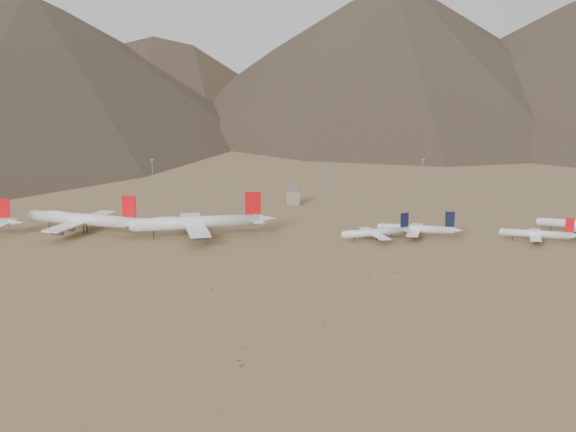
{
  "coord_description": "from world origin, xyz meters",
  "views": [
    {
      "loc": [
        31.66,
        -368.45,
        93.09
      ],
      "look_at": [
        27.64,
        30.0,
        11.03
      ],
      "focal_mm": 50.0,
      "sensor_mm": 36.0,
      "label": 1
    }
  ],
  "objects_px": {
    "widebody_east": "(198,222)",
    "control_tower": "(293,196)",
    "narrowbody_b": "(418,229)",
    "narrowbody_a": "(378,232)",
    "widebody_centre": "(83,219)"
  },
  "relations": [
    {
      "from": "widebody_east",
      "to": "control_tower",
      "type": "distance_m",
      "value": 102.69
    },
    {
      "from": "narrowbody_b",
      "to": "control_tower",
      "type": "bearing_deg",
      "value": 138.33
    },
    {
      "from": "control_tower",
      "to": "narrowbody_a",
      "type": "bearing_deg",
      "value": -66.26
    },
    {
      "from": "widebody_centre",
      "to": "control_tower",
      "type": "height_order",
      "value": "widebody_centre"
    },
    {
      "from": "widebody_centre",
      "to": "narrowbody_b",
      "type": "height_order",
      "value": "widebody_centre"
    },
    {
      "from": "narrowbody_a",
      "to": "narrowbody_b",
      "type": "relative_size",
      "value": 0.91
    },
    {
      "from": "widebody_centre",
      "to": "widebody_east",
      "type": "bearing_deg",
      "value": 10.05
    },
    {
      "from": "narrowbody_a",
      "to": "narrowbody_b",
      "type": "distance_m",
      "value": 22.12
    },
    {
      "from": "widebody_east",
      "to": "narrowbody_b",
      "type": "xyz_separation_m",
      "value": [
        112.22,
        -0.25,
        -3.08
      ]
    },
    {
      "from": "widebody_east",
      "to": "narrowbody_a",
      "type": "relative_size",
      "value": 1.9
    },
    {
      "from": "widebody_centre",
      "to": "narrowbody_a",
      "type": "distance_m",
      "value": 152.55
    },
    {
      "from": "widebody_east",
      "to": "narrowbody_a",
      "type": "xyz_separation_m",
      "value": [
        91.04,
        -6.6,
        -3.41
      ]
    },
    {
      "from": "widebody_centre",
      "to": "widebody_east",
      "type": "xyz_separation_m",
      "value": [
        60.71,
        -8.68,
        0.36
      ]
    },
    {
      "from": "widebody_centre",
      "to": "narrowbody_a",
      "type": "bearing_deg",
      "value": 12.44
    },
    {
      "from": "widebody_centre",
      "to": "widebody_east",
      "type": "height_order",
      "value": "widebody_east"
    }
  ]
}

